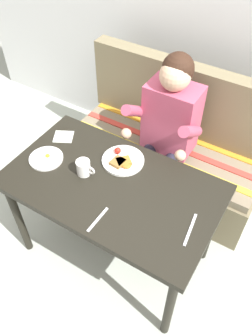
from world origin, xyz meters
TOP-DOWN VIEW (x-y plane):
  - ground_plane at (0.00, 0.00)m, footprint 8.00×8.00m
  - back_wall at (0.00, 1.27)m, footprint 4.40×0.10m
  - table at (0.00, 0.00)m, footprint 1.20×0.70m
  - couch at (0.00, 0.76)m, footprint 1.44×0.56m
  - person at (0.04, 0.59)m, footprint 0.45×0.61m
  - plate_breakfast at (-0.04, 0.17)m, footprint 0.25×0.25m
  - plate_eggs at (-0.43, -0.04)m, footprint 0.20×0.20m
  - coffee_mug at (-0.18, -0.02)m, footprint 0.12×0.08m
  - napkin at (-0.47, 0.17)m, footprint 0.16×0.15m
  - fork at (0.07, -0.24)m, footprint 0.02×0.17m
  - knife at (0.49, -0.05)m, footprint 0.04×0.20m

SIDE VIEW (x-z plane):
  - ground_plane at x=0.00m, z-range 0.00..0.00m
  - couch at x=0.00m, z-range -0.17..0.83m
  - table at x=0.00m, z-range 0.28..1.01m
  - fork at x=0.07m, z-range 0.73..0.73m
  - knife at x=0.49m, z-range 0.73..0.73m
  - napkin at x=-0.47m, z-range 0.73..0.74m
  - plate_eggs at x=-0.43m, z-range 0.72..0.76m
  - person at x=0.04m, z-range 0.13..1.35m
  - plate_breakfast at x=-0.04m, z-range 0.72..0.77m
  - coffee_mug at x=-0.18m, z-range 0.73..0.82m
  - back_wall at x=0.00m, z-range 0.00..2.60m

